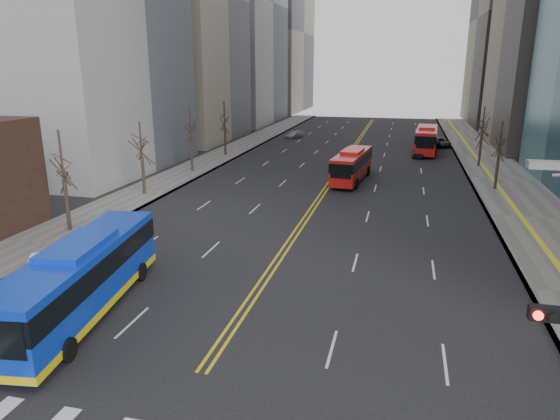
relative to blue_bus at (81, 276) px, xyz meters
name	(u,v)px	position (x,y,z in m)	size (l,w,h in m)	color
sidewalk_right	(502,179)	(24.90, 36.67, -1.83)	(7.00, 130.00, 0.15)	slate
sidewalk_left	(202,165)	(-9.10, 36.67, -1.83)	(5.00, 130.00, 0.15)	slate
centerline	(347,157)	(7.40, 46.67, -1.90)	(0.55, 100.00, 0.01)	gold
street_trees	(249,139)	(0.22, 26.22, 2.96)	(35.20, 47.20, 7.60)	black
blue_bus	(81,276)	(0.00, 0.00, 0.00)	(4.39, 12.79, 3.64)	#0C35C2
red_bus_near	(352,164)	(9.44, 32.38, -0.07)	(3.42, 10.54, 3.31)	red
red_bus_far	(426,138)	(17.55, 52.91, 0.13)	(3.43, 11.76, 3.67)	red
car_white	(44,264)	(-5.10, 3.57, -1.28)	(1.33, 3.82, 1.26)	white
car_dark_mid	(420,153)	(16.72, 48.55, -1.27)	(1.51, 3.75, 1.28)	black
car_silver	(294,134)	(-3.38, 63.00, -1.33)	(1.63, 4.02, 1.17)	#AAAAAF
car_dark_far	(440,142)	(19.90, 59.01, -1.26)	(2.16, 4.68, 1.30)	black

